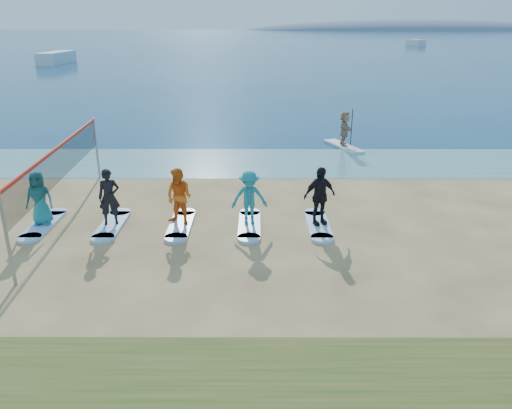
{
  "coord_description": "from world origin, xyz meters",
  "views": [
    {
      "loc": [
        0.32,
        -11.78,
        6.24
      ],
      "look_at": [
        0.29,
        2.0,
        1.1
      ],
      "focal_mm": 35.0,
      "sensor_mm": 36.0,
      "label": 1
    }
  ],
  "objects_px": {
    "surfboard_0": "(44,225)",
    "student_1": "(109,197)",
    "surfboard_2": "(181,225)",
    "student_3": "(249,198)",
    "student_2": "(179,197)",
    "paddleboard": "(344,146)",
    "boat_offshore_b": "(415,46)",
    "student_0": "(39,198)",
    "volleyball_net": "(61,163)",
    "paddleboarder": "(345,129)",
    "surfboard_1": "(112,225)",
    "student_4": "(320,196)",
    "boat_offshore_a": "(57,64)",
    "surfboard_4": "(318,225)",
    "surfboard_3": "(249,225)"
  },
  "relations": [
    {
      "from": "surfboard_0",
      "to": "student_1",
      "type": "xyz_separation_m",
      "value": [
        2.21,
        0.0,
        0.94
      ]
    },
    {
      "from": "surfboard_0",
      "to": "surfboard_2",
      "type": "relative_size",
      "value": 1.0
    },
    {
      "from": "student_1",
      "to": "student_3",
      "type": "bearing_deg",
      "value": -13.84
    },
    {
      "from": "surfboard_0",
      "to": "student_2",
      "type": "relative_size",
      "value": 1.21
    },
    {
      "from": "paddleboard",
      "to": "boat_offshore_b",
      "type": "relative_size",
      "value": 0.54
    },
    {
      "from": "student_0",
      "to": "student_3",
      "type": "relative_size",
      "value": 0.99
    },
    {
      "from": "volleyball_net",
      "to": "paddleboard",
      "type": "xyz_separation_m",
      "value": [
        10.79,
        9.74,
        -1.84
      ]
    },
    {
      "from": "surfboard_2",
      "to": "surfboard_0",
      "type": "bearing_deg",
      "value": 180.0
    },
    {
      "from": "paddleboarder",
      "to": "paddleboard",
      "type": "bearing_deg",
      "value": -0.0
    },
    {
      "from": "student_2",
      "to": "surfboard_1",
      "type": "bearing_deg",
      "value": -155.39
    },
    {
      "from": "student_4",
      "to": "student_2",
      "type": "bearing_deg",
      "value": 156.38
    },
    {
      "from": "paddleboard",
      "to": "paddleboarder",
      "type": "height_order",
      "value": "paddleboarder"
    },
    {
      "from": "paddleboarder",
      "to": "boat_offshore_b",
      "type": "bearing_deg",
      "value": -18.46
    },
    {
      "from": "paddleboarder",
      "to": "boat_offshore_a",
      "type": "xyz_separation_m",
      "value": [
        -34.0,
        50.94,
        -0.99
      ]
    },
    {
      "from": "surfboard_2",
      "to": "student_4",
      "type": "xyz_separation_m",
      "value": [
        4.41,
        0.0,
        0.98
      ]
    },
    {
      "from": "student_0",
      "to": "student_3",
      "type": "xyz_separation_m",
      "value": [
        6.62,
        0.0,
        0.01
      ]
    },
    {
      "from": "student_2",
      "to": "surfboard_4",
      "type": "relative_size",
      "value": 0.83
    },
    {
      "from": "surfboard_2",
      "to": "surfboard_1",
      "type": "bearing_deg",
      "value": 180.0
    },
    {
      "from": "volleyball_net",
      "to": "boat_offshore_a",
      "type": "xyz_separation_m",
      "value": [
        -23.21,
        60.68,
        -1.9
      ]
    },
    {
      "from": "surfboard_2",
      "to": "student_0",
      "type": "bearing_deg",
      "value": 180.0
    },
    {
      "from": "surfboard_2",
      "to": "student_3",
      "type": "height_order",
      "value": "student_3"
    },
    {
      "from": "student_1",
      "to": "student_4",
      "type": "height_order",
      "value": "student_4"
    },
    {
      "from": "surfboard_1",
      "to": "student_2",
      "type": "relative_size",
      "value": 1.21
    },
    {
      "from": "paddleboard",
      "to": "surfboard_3",
      "type": "relative_size",
      "value": 1.36
    },
    {
      "from": "paddleboard",
      "to": "surfboard_2",
      "type": "bearing_deg",
      "value": -144.7
    },
    {
      "from": "student_1",
      "to": "student_2",
      "type": "relative_size",
      "value": 0.99
    },
    {
      "from": "boat_offshore_a",
      "to": "student_3",
      "type": "xyz_separation_m",
      "value": [
        29.28,
        -61.39,
        0.96
      ]
    },
    {
      "from": "paddleboarder",
      "to": "surfboard_0",
      "type": "bearing_deg",
      "value": 132.66
    },
    {
      "from": "paddleboard",
      "to": "student_0",
      "type": "xyz_separation_m",
      "value": [
        -11.33,
        -10.45,
        0.89
      ]
    },
    {
      "from": "paddleboard",
      "to": "student_4",
      "type": "xyz_separation_m",
      "value": [
        -2.51,
        -10.45,
        0.97
      ]
    },
    {
      "from": "paddleboarder",
      "to": "surfboard_3",
      "type": "xyz_separation_m",
      "value": [
        -4.72,
        -10.45,
        -0.94
      ]
    },
    {
      "from": "boat_offshore_a",
      "to": "student_1",
      "type": "bearing_deg",
      "value": -65.59
    },
    {
      "from": "volleyball_net",
      "to": "surfboard_4",
      "type": "relative_size",
      "value": 4.12
    },
    {
      "from": "boat_offshore_b",
      "to": "surfboard_2",
      "type": "height_order",
      "value": "boat_offshore_b"
    },
    {
      "from": "surfboard_0",
      "to": "surfboard_3",
      "type": "xyz_separation_m",
      "value": [
        6.62,
        0.0,
        0.0
      ]
    },
    {
      "from": "boat_offshore_a",
      "to": "student_4",
      "type": "relative_size",
      "value": 4.45
    },
    {
      "from": "student_3",
      "to": "student_0",
      "type": "bearing_deg",
      "value": 174.28
    },
    {
      "from": "surfboard_0",
      "to": "student_4",
      "type": "bearing_deg",
      "value": 0.0
    },
    {
      "from": "surfboard_2",
      "to": "student_2",
      "type": "xyz_separation_m",
      "value": [
        0.0,
        0.0,
        0.95
      ]
    },
    {
      "from": "boat_offshore_a",
      "to": "surfboard_0",
      "type": "distance_m",
      "value": 65.44
    },
    {
      "from": "boat_offshore_b",
      "to": "student_0",
      "type": "xyz_separation_m",
      "value": [
        -46.02,
        -114.45,
        0.95
      ]
    },
    {
      "from": "surfboard_2",
      "to": "student_3",
      "type": "relative_size",
      "value": 1.26
    },
    {
      "from": "surfboard_2",
      "to": "student_4",
      "type": "distance_m",
      "value": 4.52
    },
    {
      "from": "student_4",
      "to": "surfboard_2",
      "type": "bearing_deg",
      "value": 156.38
    },
    {
      "from": "surfboard_1",
      "to": "surfboard_3",
      "type": "distance_m",
      "value": 4.41
    },
    {
      "from": "paddleboard",
      "to": "student_4",
      "type": "bearing_deg",
      "value": -124.69
    },
    {
      "from": "student_3",
      "to": "student_4",
      "type": "bearing_deg",
      "value": -5.72
    },
    {
      "from": "student_3",
      "to": "surfboard_4",
      "type": "xyz_separation_m",
      "value": [
        2.21,
        0.0,
        -0.92
      ]
    },
    {
      "from": "volleyball_net",
      "to": "paddleboarder",
      "type": "distance_m",
      "value": 14.57
    },
    {
      "from": "paddleboarder",
      "to": "student_4",
      "type": "distance_m",
      "value": 10.75
    }
  ]
}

